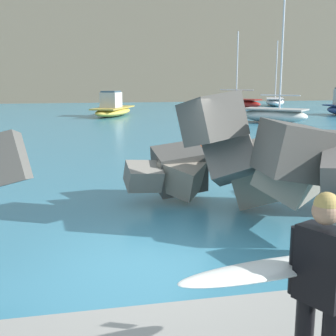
# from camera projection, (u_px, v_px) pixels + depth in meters

# --- Properties ---
(ground_plane) EXTENTS (400.00, 400.00, 0.00)m
(ground_plane) POSITION_uv_depth(u_px,v_px,m) (156.00, 261.00, 7.09)
(ground_plane) COLOR teal
(breakwater_jetty) EXTENTS (32.49, 5.56, 2.83)m
(breakwater_jetty) POSITION_uv_depth(u_px,v_px,m) (165.00, 165.00, 8.60)
(breakwater_jetty) COLOR #4C4944
(breakwater_jetty) RESTS_ON ground
(surfer_with_board) EXTENTS (2.05, 1.48, 1.78)m
(surfer_with_board) POSITION_uv_depth(u_px,v_px,m) (306.00, 282.00, 3.47)
(surfer_with_board) COLOR black
(surfer_with_board) RESTS_ON walkway_path
(boat_near_left) EXTENTS (4.75, 4.68, 8.04)m
(boat_near_left) POSITION_uv_depth(u_px,v_px,m) (274.00, 115.00, 30.22)
(boat_near_left) COLOR beige
(boat_near_left) RESTS_ON ground
(boat_near_centre) EXTENTS (4.40, 6.42, 2.02)m
(boat_near_centre) POSITION_uv_depth(u_px,v_px,m) (113.00, 109.00, 35.79)
(boat_near_centre) COLOR #EAC64C
(boat_near_centre) RESTS_ON ground
(boat_near_right) EXTENTS (5.52, 6.04, 7.57)m
(boat_near_right) POSITION_uv_depth(u_px,v_px,m) (232.00, 103.00, 45.50)
(boat_near_right) COLOR maroon
(boat_near_right) RESTS_ON ground
(boat_mid_left) EXTENTS (4.05, 5.78, 7.10)m
(boat_mid_left) POSITION_uv_depth(u_px,v_px,m) (275.00, 101.00, 50.53)
(boat_mid_left) COLOR white
(boat_mid_left) RESTS_ON ground
(mooring_buoy_inner) EXTENTS (0.44, 0.44, 0.44)m
(mooring_buoy_inner) POSITION_uv_depth(u_px,v_px,m) (199.00, 144.00, 18.72)
(mooring_buoy_inner) COLOR #E54C1E
(mooring_buoy_inner) RESTS_ON ground
(mooring_buoy_middle) EXTENTS (0.44, 0.44, 0.44)m
(mooring_buoy_middle) POSITION_uv_depth(u_px,v_px,m) (276.00, 111.00, 38.21)
(mooring_buoy_middle) COLOR silver
(mooring_buoy_middle) RESTS_ON ground
(mooring_buoy_outer) EXTENTS (0.44, 0.44, 0.44)m
(mooring_buoy_outer) POSITION_uv_depth(u_px,v_px,m) (227.00, 118.00, 31.10)
(mooring_buoy_outer) COLOR yellow
(mooring_buoy_outer) RESTS_ON ground
(headland_bluff) EXTENTS (72.78, 34.89, 18.41)m
(headland_bluff) POSITION_uv_depth(u_px,v_px,m) (86.00, 40.00, 72.30)
(headland_bluff) COLOR #756651
(headland_bluff) RESTS_ON ground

